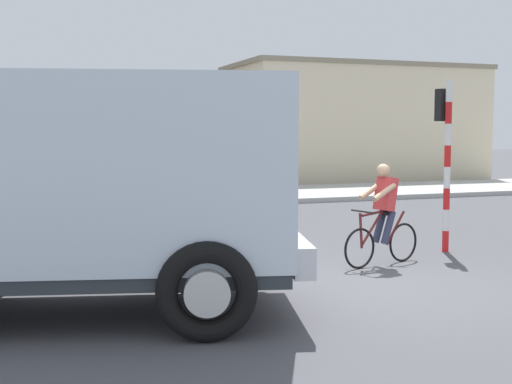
# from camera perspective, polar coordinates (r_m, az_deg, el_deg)

# --- Properties ---
(ground_plane) EXTENTS (120.00, 120.00, 0.00)m
(ground_plane) POSITION_cam_1_polar(r_m,az_deg,el_deg) (10.20, 9.75, -7.76)
(ground_plane) COLOR #4C4C51
(sidewalk_far) EXTENTS (80.00, 5.00, 0.16)m
(sidewalk_far) POSITION_cam_1_polar(r_m,az_deg,el_deg) (22.56, -7.19, -0.47)
(sidewalk_far) COLOR #ADADA8
(sidewalk_far) RESTS_ON ground
(truck_foreground) EXTENTS (5.85, 3.78, 2.90)m
(truck_foreground) POSITION_cam_1_polar(r_m,az_deg,el_deg) (8.56, -15.08, 0.97)
(truck_foreground) COLOR silver
(truck_foreground) RESTS_ON ground
(cyclist) EXTENTS (1.67, 0.63, 1.72)m
(cyclist) POSITION_cam_1_polar(r_m,az_deg,el_deg) (11.62, 10.61, -1.87)
(cyclist) COLOR black
(cyclist) RESTS_ON ground
(traffic_light_pole) EXTENTS (0.24, 0.43, 3.20)m
(traffic_light_pole) POSITION_cam_1_polar(r_m,az_deg,el_deg) (13.19, 15.62, 4.09)
(traffic_light_pole) COLOR red
(traffic_light_pole) RESTS_ON ground
(building_mid_block) EXTENTS (10.19, 6.64, 3.90)m
(building_mid_block) POSITION_cam_1_polar(r_m,az_deg,el_deg) (28.23, -15.46, 4.32)
(building_mid_block) COLOR #9E9389
(building_mid_block) RESTS_ON ground
(building_corner_right) EXTENTS (11.28, 5.78, 5.23)m
(building_corner_right) POSITION_cam_1_polar(r_m,az_deg,el_deg) (31.73, 8.20, 5.72)
(building_corner_right) COLOR beige
(building_corner_right) RESTS_ON ground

